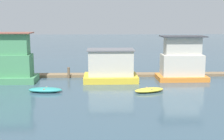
% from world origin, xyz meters
% --- Properties ---
extents(ground_plane, '(200.00, 200.00, 0.00)m').
position_xyz_m(ground_plane, '(0.00, 0.00, 0.00)').
color(ground_plane, '#385160').
extents(dock_walkway, '(51.00, 1.61, 0.30)m').
position_xyz_m(dock_walkway, '(0.00, 2.88, 0.15)').
color(dock_walkway, '#846B4C').
rests_on(dock_walkway, ground_plane).
extents(houseboat_green, '(5.32, 3.21, 5.45)m').
position_xyz_m(houseboat_green, '(-10.96, -0.26, 2.31)').
color(houseboat_green, '#4C9360').
rests_on(houseboat_green, ground_plane).
extents(houseboat_yellow, '(5.94, 4.08, 3.58)m').
position_xyz_m(houseboat_yellow, '(-0.12, -0.03, 1.64)').
color(houseboat_yellow, gold).
rests_on(houseboat_yellow, ground_plane).
extents(houseboat_orange, '(5.56, 3.33, 5.02)m').
position_xyz_m(houseboat_orange, '(8.00, 0.28, 2.13)').
color(houseboat_orange, orange).
rests_on(houseboat_orange, ground_plane).
extents(dinghy_teal, '(3.33, 1.64, 0.44)m').
position_xyz_m(dinghy_teal, '(-6.53, -5.15, 0.22)').
color(dinghy_teal, teal).
rests_on(dinghy_teal, ground_plane).
extents(dinghy_yellow, '(3.26, 2.25, 0.39)m').
position_xyz_m(dinghy_yellow, '(3.38, -5.51, 0.20)').
color(dinghy_yellow, yellow).
rests_on(dinghy_yellow, ground_plane).
extents(mooring_post_near_left, '(0.29, 0.29, 1.27)m').
position_xyz_m(mooring_post_near_left, '(-4.98, 1.83, 0.64)').
color(mooring_post_near_left, brown).
rests_on(mooring_post_near_left, ground_plane).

